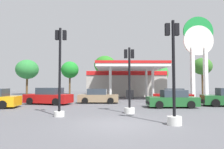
{
  "coord_description": "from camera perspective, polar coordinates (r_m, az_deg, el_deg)",
  "views": [
    {
      "loc": [
        -0.42,
        -9.49,
        1.87
      ],
      "look_at": [
        0.06,
        15.7,
        3.07
      ],
      "focal_mm": 32.13,
      "sensor_mm": 36.0,
      "label": 1
    }
  ],
  "objects": [
    {
      "name": "ground_plane",
      "position": [
        9.68,
        1.47,
        -13.87
      ],
      "size": [
        90.0,
        90.0,
        0.0
      ],
      "primitive_type": "plane",
      "color": "#56565B",
      "rests_on": "ground"
    },
    {
      "name": "gas_station",
      "position": [
        31.17,
        4.0,
        -2.04
      ],
      "size": [
        11.96,
        12.77,
        4.48
      ],
      "color": "#ADA89E",
      "rests_on": "ground"
    },
    {
      "name": "station_pole_sign",
      "position": [
        27.67,
        23.41,
        7.11
      ],
      "size": [
        3.8,
        0.56,
        10.4
      ],
      "color": "white",
      "rests_on": "ground"
    },
    {
      "name": "car_0",
      "position": [
        21.69,
        16.92,
        -5.86
      ],
      "size": [
        4.23,
        2.51,
        1.42
      ],
      "color": "black",
      "rests_on": "ground"
    },
    {
      "name": "car_2",
      "position": [
        19.84,
        -3.91,
        -6.29
      ],
      "size": [
        3.99,
        1.94,
        1.4
      ],
      "color": "black",
      "rests_on": "ground"
    },
    {
      "name": "car_3",
      "position": [
        19.59,
        -17.57,
        -6.04
      ],
      "size": [
        4.61,
        2.96,
        1.53
      ],
      "color": "black",
      "rests_on": "ground"
    },
    {
      "name": "car_5",
      "position": [
        16.82,
        16.76,
        -6.83
      ],
      "size": [
        3.93,
        1.82,
        1.4
      ],
      "color": "black",
      "rests_on": "ground"
    },
    {
      "name": "traffic_signal_0",
      "position": [
        9.71,
        17.12,
        -3.4
      ],
      "size": [
        0.66,
        0.69,
        4.84
      ],
      "color": "silver",
      "rests_on": "ground"
    },
    {
      "name": "traffic_signal_1",
      "position": [
        12.06,
        -14.61,
        -1.0
      ],
      "size": [
        0.65,
        0.66,
        5.16
      ],
      "color": "silver",
      "rests_on": "ground"
    },
    {
      "name": "traffic_signal_2",
      "position": [
        12.97,
        4.97,
        -4.2
      ],
      "size": [
        0.67,
        0.69,
        4.23
      ],
      "color": "silver",
      "rests_on": "ground"
    },
    {
      "name": "tree_0",
      "position": [
        38.35,
        -22.98,
        1.33
      ],
      "size": [
        3.88,
        3.88,
        6.16
      ],
      "color": "brown",
      "rests_on": "ground"
    },
    {
      "name": "tree_1",
      "position": [
        37.38,
        -11.89,
        1.28
      ],
      "size": [
        3.15,
        3.15,
        6.0
      ],
      "color": "brown",
      "rests_on": "ground"
    },
    {
      "name": "tree_2",
      "position": [
        35.35,
        -2.04,
        2.69
      ],
      "size": [
        3.77,
        3.77,
        6.84
      ],
      "color": "brown",
      "rests_on": "ground"
    },
    {
      "name": "tree_3",
      "position": [
        38.34,
        13.12,
        0.36
      ],
      "size": [
        3.52,
        3.52,
        5.83
      ],
      "color": "brown",
      "rests_on": "ground"
    },
    {
      "name": "tree_4",
      "position": [
        39.96,
        24.28,
        2.1
      ],
      "size": [
        3.48,
        3.48,
        6.63
      ],
      "color": "brown",
      "rests_on": "ground"
    }
  ]
}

